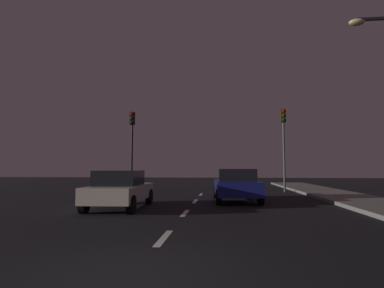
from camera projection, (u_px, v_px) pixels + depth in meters
The scene contains 9 objects.
ground_plane at pixel (187, 211), 11.18m from camera, with size 80.00×80.00×0.00m, color black.
lane_stripe_second at pixel (164, 238), 6.81m from camera, with size 0.16×1.60×0.01m, color silver.
lane_stripe_third at pixel (185, 213), 10.58m from camera, with size 0.16×1.60×0.01m, color silver.
lane_stripe_fourth at pixel (195, 201), 14.35m from camera, with size 0.16×1.60×0.01m, color silver.
lane_stripe_fifth at pixel (201, 194), 18.12m from camera, with size 0.16×1.60×0.01m, color silver.
traffic_signal_left at pixel (132, 136), 21.36m from camera, with size 0.32×0.38×5.46m.
traffic_signal_right at pixel (284, 134), 20.32m from camera, with size 0.32×0.38×5.47m.
car_stopped_ahead at pixel (236, 185), 14.48m from camera, with size 2.22×4.22×1.51m.
car_adjacent_lane at pixel (120, 189), 11.91m from camera, with size 1.98×4.14×1.46m.
Camera 1 is at (1.32, -4.26, 1.54)m, focal length 28.80 mm.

